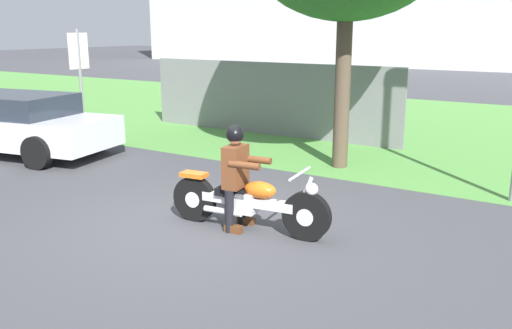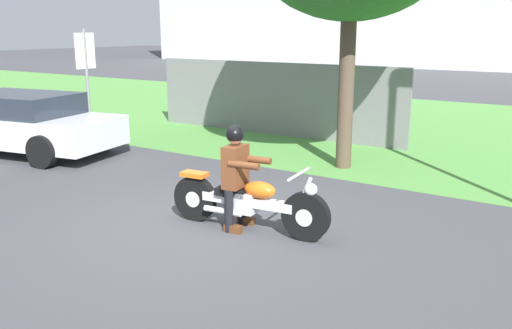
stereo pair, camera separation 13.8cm
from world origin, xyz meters
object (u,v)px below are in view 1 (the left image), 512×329
object	(u,v)px
sign_banner	(79,64)
rider_lead	(237,169)
motorcycle_lead	(248,202)
car_parked	(13,123)

from	to	relation	value
sign_banner	rider_lead	bearing A→B (deg)	-27.01
motorcycle_lead	car_parked	bearing A→B (deg)	164.07
car_parked	sign_banner	bearing A→B (deg)	99.11
motorcycle_lead	car_parked	world-z (taller)	car_parked
sign_banner	car_parked	bearing A→B (deg)	-70.22
motorcycle_lead	car_parked	distance (m)	6.77
rider_lead	motorcycle_lead	bearing A→B (deg)	-0.83
motorcycle_lead	rider_lead	size ratio (longest dim) A/B	1.63
rider_lead	sign_banner	bearing A→B (deg)	146.71
car_parked	rider_lead	bearing A→B (deg)	-20.70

